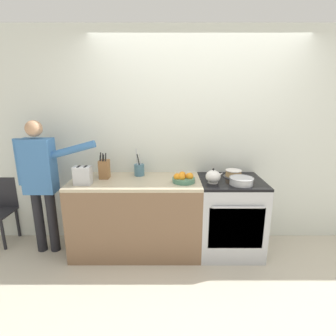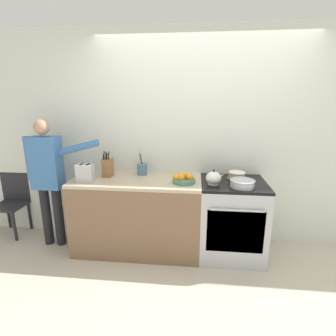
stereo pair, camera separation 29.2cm
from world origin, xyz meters
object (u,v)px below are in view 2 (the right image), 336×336
stove_range (231,219)px  mixing_bowl (242,183)px  utensil_crock (142,169)px  toaster (85,173)px  tea_kettle (214,178)px  layer_cake (237,176)px  fruit_bowl (184,179)px  knife_block (108,167)px  person_baker (48,173)px  dining_chair (13,199)px

stove_range → mixing_bowl: (0.06, -0.16, 0.49)m
utensil_crock → toaster: size_ratio=1.64×
mixing_bowl → tea_kettle: bearing=167.5°
layer_cake → utensil_crock: utensil_crock is taller
utensil_crock → fruit_bowl: utensil_crock is taller
stove_range → knife_block: knife_block is taller
person_baker → mixing_bowl: bearing=-5.8°
person_baker → toaster: bearing=-16.7°
stove_range → toaster: size_ratio=4.43×
person_baker → dining_chair: bearing=157.9°
stove_range → person_baker: (-2.17, -0.01, 0.49)m
tea_kettle → fruit_bowl: (-0.33, 0.01, -0.02)m
mixing_bowl → toaster: 1.71m
layer_cake → toaster: toaster is taller
knife_block → fruit_bowl: size_ratio=1.22×
layer_cake → tea_kettle: (-0.28, -0.22, 0.03)m
layer_cake → utensil_crock: (-1.12, 0.06, 0.03)m
mixing_bowl → fruit_bowl: fruit_bowl is taller
fruit_bowl → toaster: (-1.09, -0.07, 0.05)m
dining_chair → knife_block: bearing=-26.2°
layer_cake → dining_chair: layer_cake is taller
utensil_crock → toaster: (-0.57, -0.34, 0.03)m
mixing_bowl → utensil_crock: 1.19m
stove_range → toaster: bearing=-174.8°
mixing_bowl → knife_block: 1.55m
layer_cake → mixing_bowl: 0.29m
mixing_bowl → utensil_crock: utensil_crock is taller
utensil_crock → toaster: 0.67m
utensil_crock → dining_chair: utensil_crock is taller
dining_chair → toaster: bearing=-37.2°
knife_block → utensil_crock: 0.41m
person_baker → tea_kettle: bearing=-4.4°
tea_kettle → dining_chair: tea_kettle is taller
tea_kettle → layer_cake: bearing=38.4°
stove_range → fruit_bowl: fruit_bowl is taller
mixing_bowl → fruit_bowl: (-0.62, 0.08, 0.00)m
dining_chair → utensil_crock: bearing=-21.3°
toaster → person_baker: (-0.52, 0.14, -0.06)m
mixing_bowl → person_baker: size_ratio=0.17×
knife_block → fruit_bowl: knife_block is taller
stove_range → fruit_bowl: 0.75m
knife_block → person_baker: bearing=-172.4°
dining_chair → fruit_bowl: bearing=-27.4°
toaster → person_baker: size_ratio=0.13×
knife_block → fruit_bowl: 0.93m
mixing_bowl → person_baker: 2.24m
stove_range → tea_kettle: tea_kettle is taller
tea_kettle → utensil_crock: utensil_crock is taller
dining_chair → tea_kettle: bearing=-26.7°
tea_kettle → fruit_bowl: size_ratio=0.80×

